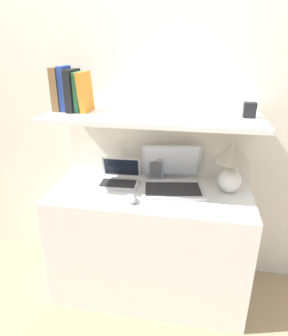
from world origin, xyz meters
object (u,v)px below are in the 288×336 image
Objects in this scene: computer_mouse at (132,198)px; router_box at (157,167)px; book_black at (73,91)px; shelf_gadget at (250,110)px; book_orange at (85,92)px; table_lamp at (232,161)px; book_blue at (65,89)px; laptop_small at (119,179)px; book_brown at (58,89)px; laptop_large at (172,180)px; book_green at (79,92)px.

router_box reaches higher than computer_mouse.
shelf_gadget is (1.00, 0.00, -0.08)m from book_black.
book_orange reaches higher than router_box.
table_lamp is 1.06m from book_blue.
book_orange is 0.93m from shelf_gadget.
shelf_gadget is at bearing 0.00° from book_orange.
laptop_small is at bearing 1.09° from book_blue.
shelf_gadget is (0.74, -0.01, 0.47)m from laptop_small.
shelf_gadget is at bearing 0.00° from book_brown.
laptop_small is 0.61m from book_black.
table_lamp reaches higher than laptop_small.
table_lamp is at bearing -14.31° from router_box.
router_box is 0.62× the size of book_brown.
computer_mouse is (-0.21, -0.23, -0.03)m from laptop_large.
laptop_small is at bearing 1.80° from book_orange.
book_blue reaches higher than table_lamp.
book_green reaches higher than router_box.
book_black is at bearing 180.00° from book_orange.
book_orange is (0.07, 0.00, -0.01)m from book_black.
book_brown is 0.97× the size of book_blue.
book_green is (-0.90, -0.02, 0.38)m from table_lamp.
book_blue is at bearing 180.00° from book_orange.
laptop_small is 1.69× the size of router_box.
laptop_small is (-0.68, -0.01, -0.16)m from table_lamp.
book_brown reaches higher than computer_mouse.
book_orange is at bearing -178.48° from laptop_large.
laptop_large is 0.87m from book_brown.
book_black is (-0.26, -0.01, 0.55)m from laptop_small.
book_brown reaches higher than book_green.
laptop_large is 0.80m from book_black.
laptop_large is (-0.35, -0.00, -0.15)m from table_lamp.
table_lamp is 0.31m from shelf_gadget.
shelf_gadget is at bearing -14.78° from router_box.
table_lamp reaches higher than laptop_large.
router_box is 0.69m from shelf_gadget.
table_lamp is at bearing 161.38° from shelf_gadget.
laptop_small is at bearing 1.28° from book_black.
book_green is 0.99× the size of book_orange.
book_green is at bearing 0.00° from book_black.
shelf_gadget reaches higher than router_box.
laptop_small is 0.64m from book_blue.
shelf_gadget reaches higher than laptop_small.
book_green reaches higher than computer_mouse.
book_black is (-0.60, -0.01, 0.53)m from laptop_large.
computer_mouse is 0.47× the size of book_blue.
laptop_small is at bearing 179.55° from shelf_gadget.
book_black reaches higher than laptop_small.
book_green is (-0.35, 0.21, 0.56)m from computer_mouse.
shelf_gadget is at bearing -0.45° from laptop_small.
table_lamp is 1.39× the size of book_black.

